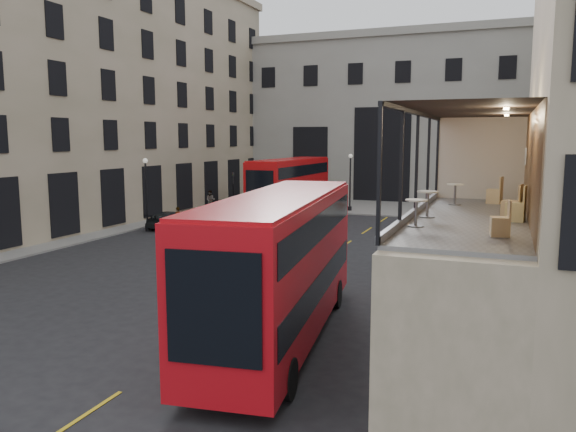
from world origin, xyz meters
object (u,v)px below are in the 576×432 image
(traffic_light_far, at_px, (233,188))
(pedestrian_c, at_px, (430,211))
(traffic_light_near, at_px, (334,221))
(cafe_chair_d, at_px, (495,195))
(pedestrian_e, at_px, (178,218))
(cafe_table_far, at_px, (455,191))
(pedestrian_d, at_px, (505,208))
(bicycle, at_px, (232,248))
(street_lamp_a, at_px, (147,199))
(cafe_table_near, at_px, (416,209))
(bus_near, at_px, (281,259))
(car_b, at_px, (315,219))
(pedestrian_b, at_px, (325,200))
(bus_far, at_px, (290,184))
(cafe_chair_c, at_px, (516,210))
(car_a, at_px, (246,215))
(cyclist, at_px, (281,223))
(cafe_chair_b, at_px, (512,209))
(cafe_chair_a, at_px, (501,225))
(pedestrian_a, at_px, (211,200))
(car_c, at_px, (171,220))
(street_lamp_b, at_px, (350,186))
(cafe_table_mid, at_px, (428,200))

(traffic_light_far, bearing_deg, pedestrian_c, 9.21)
(traffic_light_near, relative_size, cafe_chair_d, 4.21)
(pedestrian_e, distance_m, cafe_table_far, 27.25)
(traffic_light_near, distance_m, pedestrian_d, 24.92)
(bicycle, bearing_deg, street_lamp_a, 78.70)
(cafe_table_near, bearing_deg, bicycle, 130.66)
(bus_near, bearing_deg, cafe_table_near, -32.64)
(car_b, bearing_deg, cafe_chair_d, -79.39)
(pedestrian_b, relative_size, cafe_table_near, 2.46)
(bus_far, height_order, cafe_chair_c, cafe_chair_c)
(traffic_light_far, relative_size, cafe_chair_d, 4.21)
(bus_near, distance_m, car_a, 25.58)
(bus_near, height_order, bicycle, bus_near)
(traffic_light_near, distance_m, bus_near, 11.24)
(cyclist, bearing_deg, cafe_chair_b, -164.83)
(traffic_light_far, height_order, cafe_chair_a, cafe_chair_a)
(cafe_chair_c, xyz_separation_m, cafe_chair_d, (-0.60, 4.11, -0.01))
(cafe_table_far, bearing_deg, bus_far, 121.08)
(pedestrian_e, bearing_deg, pedestrian_a, -153.26)
(car_a, distance_m, cafe_table_near, 30.95)
(pedestrian_d, relative_size, cafe_table_far, 2.32)
(bicycle, bearing_deg, car_c, 68.77)
(traffic_light_far, distance_m, pedestrian_d, 23.69)
(traffic_light_far, xyz_separation_m, car_b, (9.27, -5.02, -1.61))
(bus_near, distance_m, cafe_table_far, 6.16)
(pedestrian_e, bearing_deg, bus_far, 162.11)
(street_lamp_b, xyz_separation_m, cafe_table_near, (11.35, -36.24, 2.65))
(car_b, xyz_separation_m, cafe_chair_b, (13.30, -23.00, 4.08))
(car_c, height_order, pedestrian_c, pedestrian_c)
(bicycle, height_order, cafe_table_mid, cafe_table_mid)
(street_lamp_a, height_order, bus_far, street_lamp_a)
(street_lamp_b, distance_m, car_a, 12.11)
(street_lamp_a, relative_size, cyclist, 2.96)
(car_a, bearing_deg, pedestrian_b, 90.11)
(pedestrian_e, distance_m, cafe_chair_d, 27.69)
(pedestrian_c, height_order, pedestrian_d, pedestrian_c)
(bus_far, relative_size, cafe_chair_c, 13.28)
(bus_far, height_order, car_c, bus_far)
(pedestrian_c, bearing_deg, cafe_chair_a, 77.62)
(traffic_light_far, xyz_separation_m, pedestrian_e, (-0.36, -8.52, -1.59))
(street_lamp_a, distance_m, street_lamp_b, 19.42)
(car_b, relative_size, bicycle, 2.61)
(traffic_light_near, relative_size, car_b, 0.77)
(pedestrian_e, bearing_deg, cafe_table_far, 61.28)
(bicycle, height_order, pedestrian_e, pedestrian_e)
(bus_near, bearing_deg, cafe_chair_c, -9.75)
(cafe_table_mid, xyz_separation_m, cafe_chair_b, (2.18, 0.43, -0.19))
(street_lamp_b, height_order, bus_far, street_lamp_b)
(car_a, height_order, car_c, car_a)
(car_c, bearing_deg, cafe_table_far, 149.01)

